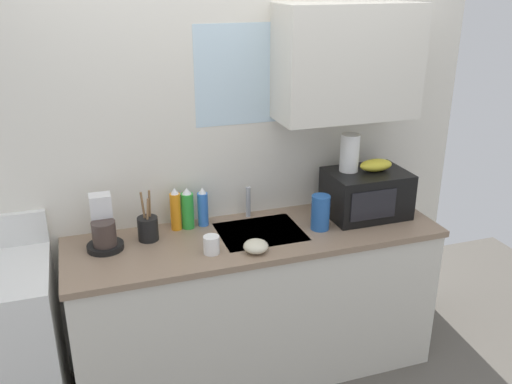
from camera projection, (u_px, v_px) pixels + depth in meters
kitchen_wall_assembly at (256, 139)px, 3.19m from camera, size 2.85×0.42×2.50m
counter_unit at (256, 302)px, 3.21m from camera, size 2.08×0.63×0.90m
sink_faucet at (248, 202)px, 3.24m from camera, size 0.03×0.03×0.19m
microwave at (366, 193)px, 3.25m from camera, size 0.46×0.35×0.27m
banana_bunch at (376, 165)px, 3.21m from camera, size 0.20×0.11×0.07m
paper_towel_roll at (350, 153)px, 3.18m from camera, size 0.11×0.11×0.22m
coffee_maker at (103, 229)px, 2.87m from camera, size 0.19×0.21×0.28m
dish_soap_bottle_blue at (203, 208)px, 3.12m from camera, size 0.06×0.06×0.23m
dish_soap_bottle_green at (188, 209)px, 3.09m from camera, size 0.07×0.07×0.24m
dish_soap_bottle_orange at (176, 210)px, 3.07m from camera, size 0.06×0.06×0.25m
cereal_canister at (320, 212)px, 3.08m from camera, size 0.10×0.10×0.20m
mug_white at (211, 245)px, 2.83m from camera, size 0.08×0.08×0.09m
utensil_crock at (148, 228)px, 2.96m from camera, size 0.11×0.11×0.28m
small_bowl at (256, 246)px, 2.84m from camera, size 0.13×0.13×0.06m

